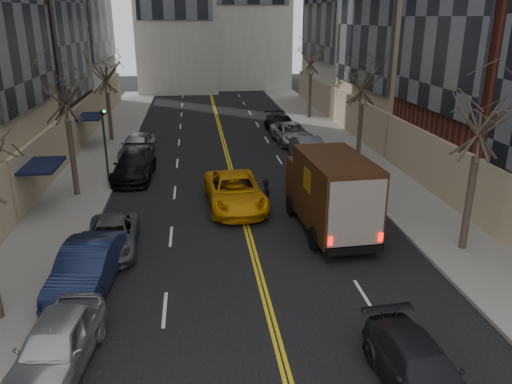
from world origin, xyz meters
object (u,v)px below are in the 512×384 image
Objects in this scene: pedestrian at (267,195)px; ups_truck at (330,193)px; taxi at (235,191)px; observer_sedan at (420,371)px.

ups_truck is at bearing -126.73° from pedestrian.
ups_truck is 1.13× the size of taxi.
observer_sedan is at bearing -95.40° from ups_truck.
ups_truck is 5.55m from taxi.
observer_sedan is at bearing -158.68° from pedestrian.
ups_truck is at bearing 84.66° from observer_sedan.
observer_sedan is 2.73× the size of pedestrian.
ups_truck is 10.61m from observer_sedan.
ups_truck reaches higher than pedestrian.
pedestrian is at bearing 95.68° from observer_sedan.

